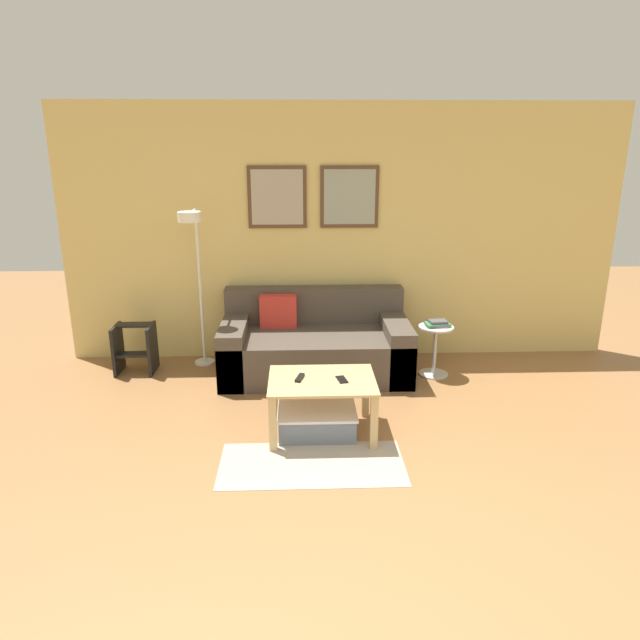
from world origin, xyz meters
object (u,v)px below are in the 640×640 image
book_stack (438,323)px  storage_bin (317,420)px  side_table (435,346)px  coffee_table (322,390)px  couch (315,345)px  step_stool (135,347)px  cell_phone (342,379)px  remote_control (300,378)px  floor_lamp (194,254)px

book_stack → storage_bin: bearing=-136.5°
side_table → book_stack: (0.01, 0.00, 0.22)m
storage_bin → coffee_table: bearing=3.8°
coffee_table → couch: bearing=91.0°
book_stack → step_stool: 2.94m
storage_bin → cell_phone: (0.19, -0.02, 0.35)m
coffee_table → side_table: (1.13, 1.12, -0.06)m
book_stack → step_stool: size_ratio=0.51×
remote_control → side_table: bearing=55.6°
floor_lamp → remote_control: size_ratio=10.49×
coffee_table → floor_lamp: bearing=131.2°
storage_bin → floor_lamp: floor_lamp is taller
floor_lamp → side_table: (2.28, -0.19, -0.88)m
cell_phone → step_stool: bearing=133.8°
floor_lamp → step_stool: 1.12m
couch → coffee_table: 1.25m
side_table → remote_control: bearing=-139.7°
cell_phone → step_stool: size_ratio=0.29×
coffee_table → book_stack: bearing=44.4°
couch → book_stack: (1.17, -0.12, 0.25)m
coffee_table → remote_control: bearing=175.6°
side_table → cell_phone: (-0.98, -1.14, 0.15)m
storage_bin → book_stack: (1.19, 1.12, 0.42)m
couch → book_stack: 1.20m
couch → storage_bin: size_ratio=2.97×
couch → side_table: (1.15, -0.13, 0.02)m
cell_phone → side_table: bearing=37.5°
couch → floor_lamp: 1.44m
couch → cell_phone: couch is taller
side_table → floor_lamp: bearing=175.3°
storage_bin → book_stack: bearing=43.5°
coffee_table → cell_phone: (0.15, -0.02, 0.09)m
remote_control → coffee_table: bearing=10.9°
cell_phone → floor_lamp: bearing=122.6°
storage_bin → floor_lamp: bearing=130.1°
storage_bin → step_stool: step_stool is taller
step_stool → coffee_table: bearing=-36.4°
side_table → remote_control: size_ratio=3.29×
side_table → cell_phone: 1.51m
floor_lamp → cell_phone: (1.29, -1.33, -0.73)m
floor_lamp → book_stack: 2.39m
side_table → remote_control: (-1.30, -1.10, 0.16)m
couch → cell_phone: size_ratio=12.79×
remote_control → book_stack: bearing=55.4°
couch → side_table: 1.16m
storage_bin → remote_control: 0.37m
floor_lamp → book_stack: floor_lamp is taller
couch → side_table: bearing=-6.3°
couch → storage_bin: bearing=-90.9°
book_stack → side_table: bearing=-161.9°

